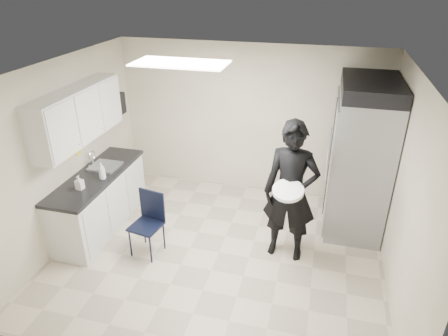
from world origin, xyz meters
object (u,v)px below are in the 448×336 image
(commercial_fridge, at_px, (359,163))
(folding_chair, at_px, (146,226))
(lower_counter, at_px, (100,202))
(man_tuxedo, at_px, (291,192))

(commercial_fridge, relative_size, folding_chair, 2.36)
(lower_counter, bearing_deg, man_tuxedo, 0.82)
(commercial_fridge, relative_size, man_tuxedo, 1.06)
(lower_counter, bearing_deg, commercial_fridge, 15.88)
(man_tuxedo, bearing_deg, folding_chair, -161.68)
(commercial_fridge, bearing_deg, man_tuxedo, -131.26)
(lower_counter, relative_size, commercial_fridge, 0.90)
(folding_chair, bearing_deg, lower_counter, 165.84)
(folding_chair, xyz_separation_m, man_tuxedo, (1.90, 0.48, 0.55))
(lower_counter, distance_m, commercial_fridge, 3.98)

